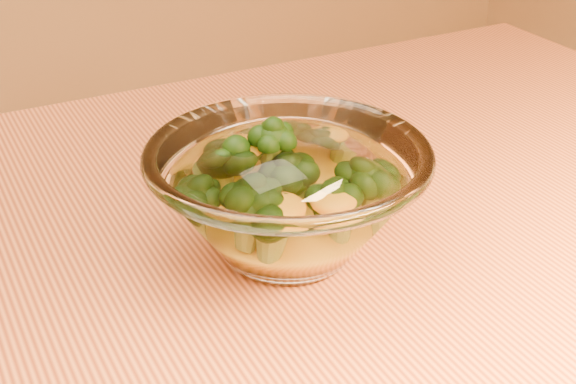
% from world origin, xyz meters
% --- Properties ---
extents(glass_bowl, '(0.20, 0.20, 0.09)m').
position_xyz_m(glass_bowl, '(0.09, 0.04, 0.80)').
color(glass_bowl, white).
rests_on(glass_bowl, table).
extents(cheese_sauce, '(0.10, 0.10, 0.03)m').
position_xyz_m(cheese_sauce, '(0.09, 0.04, 0.78)').
color(cheese_sauce, orange).
rests_on(cheese_sauce, glass_bowl).
extents(broccoli_heap, '(0.14, 0.13, 0.07)m').
position_xyz_m(broccoli_heap, '(0.08, 0.05, 0.81)').
color(broccoli_heap, black).
rests_on(broccoli_heap, cheese_sauce).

